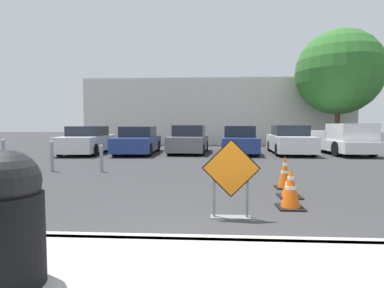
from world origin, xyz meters
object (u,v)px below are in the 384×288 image
object	(u,v)px
pickup_truck	(343,141)
parked_car_second	(138,141)
traffic_cone_second	(290,184)
bollard_nearest	(101,158)
parked_car_fifth	(290,141)
trash_bin	(8,218)
parked_car_third	(189,140)
traffic_cone_third	(285,172)
road_closed_sign	(231,176)
parked_car_nearest	(88,141)
parked_car_fourth	(239,141)
traffic_cone_nearest	(291,188)
bollard_second	(52,155)
bollard_third	(3,154)

from	to	relation	value
pickup_truck	parked_car_second	bearing A→B (deg)	0.27
traffic_cone_second	bollard_nearest	xyz separation A→B (m)	(-5.25, 3.11, 0.20)
parked_car_fifth	trash_bin	size ratio (longest dim) A/B	3.86
traffic_cone_second	trash_bin	xyz separation A→B (m)	(-3.47, -3.99, 0.46)
trash_bin	parked_car_third	bearing A→B (deg)	87.39
traffic_cone_third	parked_car_fifth	distance (m)	9.22
road_closed_sign	pickup_truck	xyz separation A→B (m)	(6.66, 11.20, 0.01)
traffic_cone_third	parked_car_third	size ratio (longest dim) A/B	0.19
bollard_nearest	trash_bin	bearing A→B (deg)	-75.94
parked_car_nearest	pickup_truck	size ratio (longest dim) A/B	0.90
parked_car_fourth	pickup_truck	bearing A→B (deg)	-177.53
parked_car_third	traffic_cone_nearest	bearing A→B (deg)	107.29
road_closed_sign	traffic_cone_nearest	size ratio (longest dim) A/B	1.72
traffic_cone_second	bollard_nearest	distance (m)	6.10
parked_car_nearest	traffic_cone_nearest	bearing A→B (deg)	126.04
traffic_cone_nearest	parked_car_third	xyz separation A→B (m)	(-2.62, 10.84, 0.32)
parked_car_third	parked_car_fourth	bearing A→B (deg)	177.05
parked_car_fifth	parked_car_third	bearing A→B (deg)	1.69
trash_bin	bollard_second	xyz separation A→B (m)	(-3.44, 7.10, -0.21)
bollard_third	traffic_cone_second	bearing A→B (deg)	-19.89
traffic_cone_nearest	traffic_cone_second	distance (m)	0.89
parked_car_third	parked_car_fourth	xyz separation A→B (m)	(2.71, -0.32, -0.01)
parked_car_fifth	traffic_cone_second	bearing A→B (deg)	78.76
parked_car_fourth	road_closed_sign	bearing A→B (deg)	86.31
trash_bin	parked_car_nearest	bearing A→B (deg)	109.86
parked_car_second	bollard_second	world-z (taller)	parked_car_second
road_closed_sign	bollard_second	bearing A→B (deg)	139.98
traffic_cone_third	parked_car_second	xyz separation A→B (m)	(-5.66, 8.50, 0.29)
traffic_cone_second	parked_car_nearest	distance (m)	12.40
pickup_truck	traffic_cone_nearest	bearing A→B (deg)	61.44
traffic_cone_nearest	bollard_second	xyz separation A→B (m)	(-6.70, 3.97, 0.16)
traffic_cone_second	parked_car_fourth	distance (m)	9.67
road_closed_sign	parked_car_third	distance (m)	11.62
traffic_cone_second	traffic_cone_third	world-z (taller)	traffic_cone_third
trash_bin	bollard_second	world-z (taller)	trash_bin
bollard_nearest	bollard_second	world-z (taller)	bollard_second
traffic_cone_nearest	trash_bin	distance (m)	4.53
road_closed_sign	bollard_second	distance (m)	7.25
traffic_cone_second	parked_car_fourth	world-z (taller)	parked_car_fourth
traffic_cone_nearest	bollard_third	bearing A→B (deg)	154.63
traffic_cone_second	road_closed_sign	bearing A→B (deg)	-131.42
road_closed_sign	pickup_truck	size ratio (longest dim) A/B	0.26
parked_car_fifth	bollard_third	world-z (taller)	parked_car_fifth
road_closed_sign	traffic_cone_second	xyz separation A→B (m)	(1.37, 1.55, -0.43)
parked_car_second	road_closed_sign	bearing A→B (deg)	109.30
parked_car_nearest	parked_car_fifth	bearing A→B (deg)	-179.52
traffic_cone_nearest	traffic_cone_third	bearing A→B (deg)	79.44
traffic_cone_third	bollard_second	bearing A→B (deg)	162.78
parked_car_third	bollard_third	bearing A→B (deg)	53.76
traffic_cone_third	trash_bin	world-z (taller)	trash_bin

